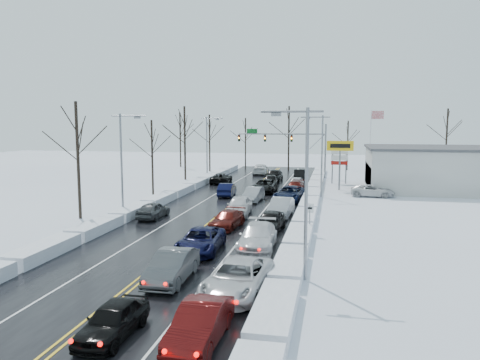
% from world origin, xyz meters
% --- Properties ---
extents(ground, '(160.00, 160.00, 0.00)m').
position_xyz_m(ground, '(0.00, 0.00, 0.00)').
color(ground, silver).
rests_on(ground, ground).
extents(road_surface, '(14.00, 84.00, 0.01)m').
position_xyz_m(road_surface, '(0.00, 2.00, 0.01)').
color(road_surface, black).
rests_on(road_surface, ground).
extents(snow_bank_left, '(1.68, 72.00, 0.81)m').
position_xyz_m(snow_bank_left, '(-7.60, 2.00, 0.00)').
color(snow_bank_left, silver).
rests_on(snow_bank_left, ground).
extents(snow_bank_right, '(1.68, 72.00, 0.81)m').
position_xyz_m(snow_bank_right, '(7.60, 2.00, 0.00)').
color(snow_bank_right, silver).
rests_on(snow_bank_right, ground).
extents(traffic_signal_mast, '(13.28, 0.39, 8.00)m').
position_xyz_m(traffic_signal_mast, '(3.45, 27.99, 5.48)').
color(traffic_signal_mast, slate).
rests_on(traffic_signal_mast, ground).
extents(tires_plus_sign, '(3.20, 0.34, 6.00)m').
position_xyz_m(tires_plus_sign, '(10.50, 15.99, 4.99)').
color(tires_plus_sign, slate).
rests_on(tires_plus_sign, ground).
extents(used_vehicles_sign, '(2.20, 0.22, 4.65)m').
position_xyz_m(used_vehicles_sign, '(10.50, 22.00, 3.32)').
color(used_vehicles_sign, slate).
rests_on(used_vehicles_sign, ground).
extents(speed_limit_sign, '(0.55, 0.09, 2.35)m').
position_xyz_m(speed_limit_sign, '(8.20, -8.00, 1.63)').
color(speed_limit_sign, slate).
rests_on(speed_limit_sign, ground).
extents(flagpole, '(1.87, 1.20, 10.00)m').
position_xyz_m(flagpole, '(15.17, 30.00, 5.93)').
color(flagpole, silver).
rests_on(flagpole, ground).
extents(dealership_building, '(20.40, 12.40, 5.30)m').
position_xyz_m(dealership_building, '(23.98, 18.00, 2.66)').
color(dealership_building, beige).
rests_on(dealership_building, ground).
extents(streetlight_se, '(3.20, 0.25, 9.00)m').
position_xyz_m(streetlight_se, '(8.30, -18.00, 5.31)').
color(streetlight_se, slate).
rests_on(streetlight_se, ground).
extents(streetlight_ne, '(3.20, 0.25, 9.00)m').
position_xyz_m(streetlight_ne, '(8.30, 10.00, 5.31)').
color(streetlight_ne, slate).
rests_on(streetlight_ne, ground).
extents(streetlight_sw, '(3.20, 0.25, 9.00)m').
position_xyz_m(streetlight_sw, '(-8.30, -4.00, 5.31)').
color(streetlight_sw, slate).
rests_on(streetlight_sw, ground).
extents(streetlight_nw, '(3.20, 0.25, 9.00)m').
position_xyz_m(streetlight_nw, '(-8.30, 24.00, 5.31)').
color(streetlight_nw, slate).
rests_on(streetlight_nw, ground).
extents(tree_left_b, '(4.00, 4.00, 10.00)m').
position_xyz_m(tree_left_b, '(-11.50, -6.00, 6.99)').
color(tree_left_b, '#2D231C').
rests_on(tree_left_b, ground).
extents(tree_left_c, '(3.40, 3.40, 8.50)m').
position_xyz_m(tree_left_c, '(-10.50, 8.00, 5.94)').
color(tree_left_c, '#2D231C').
rests_on(tree_left_c, ground).
extents(tree_left_d, '(4.20, 4.20, 10.50)m').
position_xyz_m(tree_left_d, '(-11.20, 22.00, 7.33)').
color(tree_left_d, '#2D231C').
rests_on(tree_left_d, ground).
extents(tree_left_e, '(3.80, 3.80, 9.50)m').
position_xyz_m(tree_left_e, '(-10.80, 34.00, 6.64)').
color(tree_left_e, '#2D231C').
rests_on(tree_left_e, ground).
extents(tree_far_a, '(4.00, 4.00, 10.00)m').
position_xyz_m(tree_far_a, '(-18.00, 40.00, 6.99)').
color(tree_far_a, '#2D231C').
rests_on(tree_far_a, ground).
extents(tree_far_b, '(3.60, 3.60, 9.00)m').
position_xyz_m(tree_far_b, '(-6.00, 41.00, 6.29)').
color(tree_far_b, '#2D231C').
rests_on(tree_far_b, ground).
extents(tree_far_c, '(4.40, 4.40, 11.00)m').
position_xyz_m(tree_far_c, '(2.00, 39.00, 7.68)').
color(tree_far_c, '#2D231C').
rests_on(tree_far_c, ground).
extents(tree_far_d, '(3.40, 3.40, 8.50)m').
position_xyz_m(tree_far_d, '(12.00, 40.50, 5.94)').
color(tree_far_d, '#2D231C').
rests_on(tree_far_d, ground).
extents(tree_far_e, '(4.20, 4.20, 10.50)m').
position_xyz_m(tree_far_e, '(28.00, 41.00, 7.33)').
color(tree_far_e, '#2D231C').
rests_on(tree_far_e, ground).
extents(queued_car_0, '(1.74, 4.08, 1.38)m').
position_xyz_m(queued_car_0, '(1.66, -26.19, 0.00)').
color(queued_car_0, black).
rests_on(queued_car_0, ground).
extents(queued_car_1, '(1.76, 4.89, 1.60)m').
position_xyz_m(queued_car_1, '(1.73, -19.68, 0.00)').
color(queued_car_1, '#44474A').
rests_on(queued_car_1, ground).
extents(queued_car_2, '(2.71, 5.48, 1.50)m').
position_xyz_m(queued_car_2, '(1.61, -13.97, 0.00)').
color(queued_car_2, black).
rests_on(queued_car_2, ground).
extents(queued_car_3, '(2.42, 4.84, 1.35)m').
position_xyz_m(queued_car_3, '(1.74, -7.05, 0.00)').
color(queued_car_3, '#4A0E09').
rests_on(queued_car_3, ground).
extents(queued_car_4, '(2.22, 5.05, 1.69)m').
position_xyz_m(queued_car_4, '(1.63, -1.80, 0.00)').
color(queued_car_4, silver).
rests_on(queued_car_4, ground).
extents(queued_car_5, '(1.82, 4.56, 1.47)m').
position_xyz_m(queued_car_5, '(1.63, 5.63, 0.00)').
color(queued_car_5, '#93969A').
rests_on(queued_car_5, ground).
extents(queued_car_6, '(2.58, 5.54, 1.54)m').
position_xyz_m(queued_car_6, '(1.86, 12.05, 0.00)').
color(queued_car_6, black).
rests_on(queued_car_6, ground).
extents(queued_car_7, '(2.39, 4.80, 1.34)m').
position_xyz_m(queued_car_7, '(1.78, 17.96, 0.00)').
color(queued_car_7, black).
rests_on(queued_car_7, ground).
extents(queued_car_8, '(2.16, 5.06, 1.70)m').
position_xyz_m(queued_car_8, '(1.66, 22.45, 0.00)').
color(queued_car_8, black).
rests_on(queued_car_8, ground).
extents(queued_car_9, '(1.70, 4.57, 1.49)m').
position_xyz_m(queued_car_9, '(5.09, -25.97, 0.00)').
color(queued_car_9, '#490A09').
rests_on(queued_car_9, ground).
extents(queued_car_10, '(3.07, 5.96, 1.61)m').
position_xyz_m(queued_car_10, '(5.45, -20.74, 0.00)').
color(queued_car_10, silver).
rests_on(queued_car_10, ground).
extents(queued_car_11, '(2.50, 5.70, 1.63)m').
position_xyz_m(queued_car_11, '(5.08, -12.59, 0.00)').
color(queued_car_11, silver).
rests_on(queued_car_11, ground).
extents(queued_car_12, '(2.17, 4.64, 1.54)m').
position_xyz_m(queued_car_12, '(5.19, -7.36, 0.00)').
color(queued_car_12, black).
rests_on(queued_car_12, ground).
extents(queued_car_13, '(1.98, 5.04, 1.63)m').
position_xyz_m(queued_car_13, '(5.38, -1.71, 0.00)').
color(queued_car_13, '#9DA0A5').
rests_on(queued_car_13, ground).
extents(queued_car_14, '(3.32, 6.07, 1.61)m').
position_xyz_m(queued_car_14, '(5.35, 6.27, 0.00)').
color(queued_car_14, black).
rests_on(queued_car_14, ground).
extents(queued_car_15, '(2.28, 4.90, 1.38)m').
position_xyz_m(queued_car_15, '(5.43, 12.07, 0.00)').
color(queued_car_15, '#460D09').
rests_on(queued_car_15, ground).
extents(queued_car_16, '(1.89, 4.16, 1.38)m').
position_xyz_m(queued_car_16, '(5.18, 16.52, 0.00)').
color(queued_car_16, '#BCBCBE').
rests_on(queued_car_16, ground).
extents(queued_car_17, '(1.92, 4.82, 1.56)m').
position_xyz_m(queued_car_17, '(5.08, 24.26, 0.00)').
color(queued_car_17, black).
rests_on(queued_car_17, ground).
extents(oncoming_car_0, '(1.90, 4.60, 1.48)m').
position_xyz_m(oncoming_car_0, '(-1.87, 8.45, 0.00)').
color(oncoming_car_0, black).
rests_on(oncoming_car_0, ground).
extents(oncoming_car_1, '(2.53, 5.19, 1.42)m').
position_xyz_m(oncoming_car_1, '(-5.10, 18.93, 0.00)').
color(oncoming_car_1, black).
rests_on(oncoming_car_1, ground).
extents(oncoming_car_2, '(2.54, 5.74, 1.64)m').
position_xyz_m(oncoming_car_2, '(-1.61, 30.94, 0.00)').
color(oncoming_car_2, silver).
rests_on(oncoming_car_2, ground).
extents(oncoming_car_3, '(1.87, 4.30, 1.44)m').
position_xyz_m(oncoming_car_3, '(-5.37, -4.63, 0.00)').
color(oncoming_car_3, '#3B3D40').
rests_on(oncoming_car_3, ground).
extents(parked_car_0, '(4.95, 2.66, 1.32)m').
position_xyz_m(parked_car_0, '(14.13, 11.38, 0.00)').
color(parked_car_0, silver).
rests_on(parked_car_0, ground).
extents(parked_car_1, '(2.04, 4.85, 1.40)m').
position_xyz_m(parked_car_1, '(16.81, 16.97, 0.00)').
color(parked_car_1, '#3A3C3E').
rests_on(parked_car_1, ground).
extents(parked_car_2, '(2.28, 5.04, 1.68)m').
position_xyz_m(parked_car_2, '(15.17, 23.04, 0.00)').
color(parked_car_2, black).
rests_on(parked_car_2, ground).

